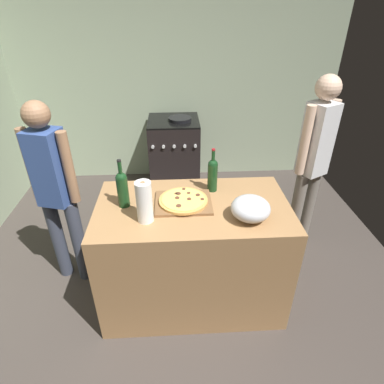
# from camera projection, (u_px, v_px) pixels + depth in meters

# --- Properties ---
(ground_plane) EXTENTS (4.36, 3.50, 0.02)m
(ground_plane) POSITION_uv_depth(u_px,v_px,m) (170.00, 237.00, 3.40)
(ground_plane) COLOR #3F3833
(kitchen_wall_rear) EXTENTS (4.36, 0.10, 2.60)m
(kitchen_wall_rear) POSITION_uv_depth(u_px,v_px,m) (166.00, 80.00, 4.00)
(kitchen_wall_rear) COLOR #99A889
(kitchen_wall_rear) RESTS_ON ground_plane
(counter) EXTENTS (1.38, 0.78, 0.91)m
(counter) POSITION_uv_depth(u_px,v_px,m) (193.00, 254.00, 2.49)
(counter) COLOR #9E7247
(counter) RESTS_ON ground_plane
(cutting_board) EXTENTS (0.40, 0.32, 0.02)m
(cutting_board) POSITION_uv_depth(u_px,v_px,m) (183.00, 203.00, 2.27)
(cutting_board) COLOR brown
(cutting_board) RESTS_ON counter
(pizza) EXTENTS (0.35, 0.35, 0.03)m
(pizza) POSITION_uv_depth(u_px,v_px,m) (183.00, 200.00, 2.26)
(pizza) COLOR tan
(pizza) RESTS_ON cutting_board
(mixing_bowl) EXTENTS (0.26, 0.26, 0.16)m
(mixing_bowl) POSITION_uv_depth(u_px,v_px,m) (251.00, 208.00, 2.08)
(mixing_bowl) COLOR #B2B2B7
(mixing_bowl) RESTS_ON counter
(paper_towel_roll) EXTENTS (0.11, 0.11, 0.29)m
(paper_towel_roll) POSITION_uv_depth(u_px,v_px,m) (144.00, 202.00, 2.03)
(paper_towel_roll) COLOR white
(paper_towel_roll) RESTS_ON counter
(wine_bottle_green) EXTENTS (0.08, 0.08, 0.36)m
(wine_bottle_green) POSITION_uv_depth(u_px,v_px,m) (122.00, 188.00, 2.18)
(wine_bottle_green) COLOR #143819
(wine_bottle_green) RESTS_ON counter
(wine_bottle_amber) EXTENTS (0.07, 0.07, 0.34)m
(wine_bottle_amber) POSITION_uv_depth(u_px,v_px,m) (213.00, 174.00, 2.37)
(wine_bottle_amber) COLOR #143819
(wine_bottle_amber) RESTS_ON counter
(stove) EXTENTS (0.62, 0.63, 0.95)m
(stove) POSITION_uv_depth(u_px,v_px,m) (174.00, 154.00, 4.10)
(stove) COLOR black
(stove) RESTS_ON ground_plane
(person_in_stripes) EXTENTS (0.38, 0.25, 1.59)m
(person_in_stripes) POSITION_uv_depth(u_px,v_px,m) (55.00, 188.00, 2.46)
(person_in_stripes) COLOR #383D4C
(person_in_stripes) RESTS_ON ground_plane
(person_in_red) EXTENTS (0.34, 0.28, 1.68)m
(person_in_red) POSITION_uv_depth(u_px,v_px,m) (313.00, 159.00, 2.79)
(person_in_red) COLOR slate
(person_in_red) RESTS_ON ground_plane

